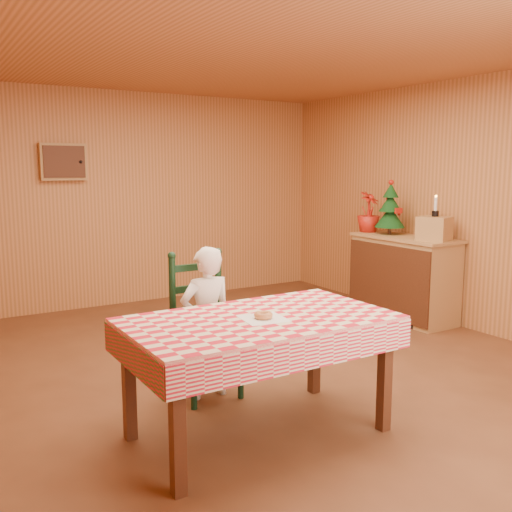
{
  "coord_description": "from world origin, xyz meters",
  "views": [
    {
      "loc": [
        -2.47,
        -3.83,
        1.69
      ],
      "look_at": [
        0.0,
        0.2,
        0.95
      ],
      "focal_mm": 40.0,
      "sensor_mm": 36.0,
      "label": 1
    }
  ],
  "objects_px": {
    "christmas_tree": "(390,210)",
    "storage_bin": "(421,308)",
    "seated_child": "(206,322)",
    "ladder_chair": "(203,328)",
    "shelf_unit": "(403,278)",
    "crate": "(434,228)",
    "dining_table": "(259,330)"
  },
  "relations": [
    {
      "from": "christmas_tree",
      "to": "storage_bin",
      "type": "height_order",
      "value": "christmas_tree"
    },
    {
      "from": "crate",
      "to": "ladder_chair",
      "type": "bearing_deg",
      "value": -172.52
    },
    {
      "from": "seated_child",
      "to": "ladder_chair",
      "type": "bearing_deg",
      "value": -90.0
    },
    {
      "from": "ladder_chair",
      "to": "storage_bin",
      "type": "bearing_deg",
      "value": 8.96
    },
    {
      "from": "ladder_chair",
      "to": "seated_child",
      "type": "relative_size",
      "value": 0.96
    },
    {
      "from": "shelf_unit",
      "to": "crate",
      "type": "xyz_separation_m",
      "value": [
        0.01,
        -0.4,
        0.59
      ]
    },
    {
      "from": "crate",
      "to": "christmas_tree",
      "type": "distance_m",
      "value": 0.67
    },
    {
      "from": "dining_table",
      "to": "christmas_tree",
      "type": "height_order",
      "value": "christmas_tree"
    },
    {
      "from": "seated_child",
      "to": "christmas_tree",
      "type": "height_order",
      "value": "christmas_tree"
    },
    {
      "from": "dining_table",
      "to": "seated_child",
      "type": "bearing_deg",
      "value": 90.0
    },
    {
      "from": "crate",
      "to": "christmas_tree",
      "type": "height_order",
      "value": "christmas_tree"
    },
    {
      "from": "crate",
      "to": "christmas_tree",
      "type": "relative_size",
      "value": 0.48
    },
    {
      "from": "shelf_unit",
      "to": "storage_bin",
      "type": "distance_m",
      "value": 0.44
    },
    {
      "from": "seated_child",
      "to": "storage_bin",
      "type": "height_order",
      "value": "seated_child"
    },
    {
      "from": "christmas_tree",
      "to": "ladder_chair",
      "type": "bearing_deg",
      "value": -160.39
    },
    {
      "from": "dining_table",
      "to": "seated_child",
      "type": "relative_size",
      "value": 1.47
    },
    {
      "from": "storage_bin",
      "to": "dining_table",
      "type": "bearing_deg",
      "value": -156.41
    },
    {
      "from": "dining_table",
      "to": "crate",
      "type": "height_order",
      "value": "crate"
    },
    {
      "from": "shelf_unit",
      "to": "christmas_tree",
      "type": "bearing_deg",
      "value": 88.02
    },
    {
      "from": "christmas_tree",
      "to": "dining_table",
      "type": "bearing_deg",
      "value": -147.84
    },
    {
      "from": "ladder_chair",
      "to": "crate",
      "type": "distance_m",
      "value": 2.96
    },
    {
      "from": "crate",
      "to": "christmas_tree",
      "type": "xyz_separation_m",
      "value": [
        -0.0,
        0.65,
        0.16
      ]
    },
    {
      "from": "ladder_chair",
      "to": "storage_bin",
      "type": "height_order",
      "value": "ladder_chair"
    },
    {
      "from": "ladder_chair",
      "to": "shelf_unit",
      "type": "bearing_deg",
      "value": 15.14
    },
    {
      "from": "storage_bin",
      "to": "shelf_unit",
      "type": "bearing_deg",
      "value": 79.94
    },
    {
      "from": "dining_table",
      "to": "crate",
      "type": "bearing_deg",
      "value": 21.99
    },
    {
      "from": "storage_bin",
      "to": "ladder_chair",
      "type": "bearing_deg",
      "value": -171.04
    },
    {
      "from": "dining_table",
      "to": "crate",
      "type": "xyz_separation_m",
      "value": [
        2.89,
        1.17,
        0.37
      ]
    },
    {
      "from": "seated_child",
      "to": "christmas_tree",
      "type": "bearing_deg",
      "value": -159.4
    },
    {
      "from": "dining_table",
      "to": "storage_bin",
      "type": "height_order",
      "value": "dining_table"
    },
    {
      "from": "christmas_tree",
      "to": "storage_bin",
      "type": "xyz_separation_m",
      "value": [
        -0.07,
        -0.58,
        -1.02
      ]
    },
    {
      "from": "crate",
      "to": "storage_bin",
      "type": "distance_m",
      "value": 0.87
    }
  ]
}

